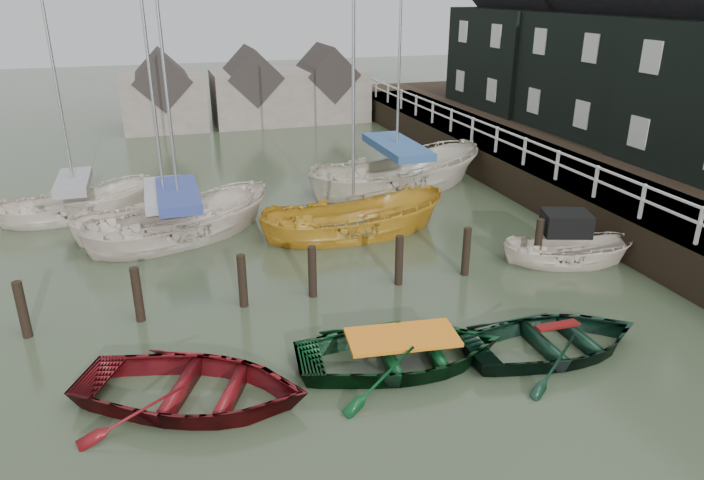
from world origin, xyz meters
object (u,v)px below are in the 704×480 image
object	(u,v)px
rowboat_green	(401,365)
sailboat_b	(182,236)
sailboat_c	(353,233)
rowboat_dkgreen	(554,352)
sailboat_e	(79,214)
sailboat_a	(169,232)
sailboat_d	(396,187)
motorboat	(565,259)
rowboat_red	(194,402)

from	to	relation	value
rowboat_green	sailboat_b	bearing A→B (deg)	30.75
rowboat_green	sailboat_c	distance (m)	7.81
rowboat_dkgreen	sailboat_e	xyz separation A→B (m)	(-10.79, 12.74, 0.07)
rowboat_dkgreen	sailboat_a	distance (m)	12.68
rowboat_dkgreen	sailboat_c	distance (m)	8.48
sailboat_b	sailboat_d	bearing A→B (deg)	-92.12
motorboat	sailboat_a	bearing A→B (deg)	80.26
rowboat_red	sailboat_b	world-z (taller)	sailboat_b
sailboat_b	sailboat_c	xyz separation A→B (m)	(5.38, -1.29, -0.05)
sailboat_e	sailboat_d	bearing A→B (deg)	-104.86
motorboat	sailboat_c	bearing A→B (deg)	69.75
sailboat_a	sailboat_d	bearing A→B (deg)	-80.06
sailboat_e	rowboat_red	bearing A→B (deg)	-179.20
sailboat_b	sailboat_a	bearing A→B (deg)	21.93
sailboat_a	sailboat_e	distance (m)	4.05
rowboat_red	sailboat_b	bearing A→B (deg)	23.32
rowboat_dkgreen	sailboat_c	size ratio (longest dim) A/B	0.39
rowboat_red	motorboat	distance (m)	11.45
rowboat_red	sailboat_c	xyz separation A→B (m)	(5.71, 7.70, 0.01)
rowboat_dkgreen	sailboat_b	bearing A→B (deg)	38.82
sailboat_d	sailboat_b	bearing A→B (deg)	100.45
rowboat_red	rowboat_green	size ratio (longest dim) A/B	1.02
sailboat_d	sailboat_c	bearing A→B (deg)	134.90
motorboat	sailboat_b	distance (m)	11.89
sailboat_a	sailboat_d	world-z (taller)	sailboat_d
sailboat_a	sailboat_e	bearing A→B (deg)	41.44
rowboat_dkgreen	rowboat_red	bearing A→B (deg)	86.91
rowboat_red	sailboat_a	distance (m)	9.43
sailboat_d	sailboat_e	xyz separation A→B (m)	(-11.86, 0.35, 0.01)
sailboat_a	sailboat_c	xyz separation A→B (m)	(5.80, -1.74, -0.05)
motorboat	sailboat_a	world-z (taller)	sailboat_a
sailboat_a	motorboat	bearing A→B (deg)	-123.52
sailboat_a	sailboat_c	size ratio (longest dim) A/B	1.05
sailboat_a	sailboat_d	xyz separation A→B (m)	(8.92, 2.42, -0.01)
motorboat	sailboat_c	size ratio (longest dim) A/B	0.37
sailboat_d	rowboat_dkgreen	bearing A→B (deg)	166.84
rowboat_dkgreen	sailboat_d	xyz separation A→B (m)	(1.07, 12.39, 0.06)
sailboat_b	sailboat_c	distance (m)	5.53
rowboat_green	motorboat	distance (m)	7.44
rowboat_dkgreen	sailboat_b	distance (m)	12.08
rowboat_green	motorboat	xyz separation A→B (m)	(6.55, 3.52, 0.12)
rowboat_dkgreen	sailboat_a	size ratio (longest dim) A/B	0.37
rowboat_red	rowboat_dkgreen	size ratio (longest dim) A/B	1.09
sailboat_a	sailboat_c	bearing A→B (deg)	-111.94
sailboat_c	sailboat_e	distance (m)	9.84
rowboat_dkgreen	motorboat	xyz separation A→B (m)	(3.14, 4.07, 0.12)
sailboat_e	rowboat_green	bearing A→B (deg)	-162.00
sailboat_d	rowboat_green	bearing A→B (deg)	151.03
rowboat_green	sailboat_d	size ratio (longest dim) A/B	0.37
sailboat_c	sailboat_a	bearing A→B (deg)	73.24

